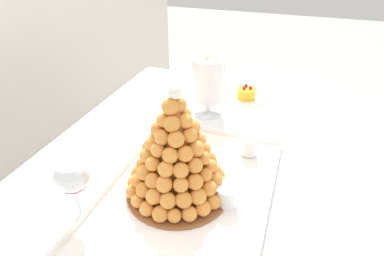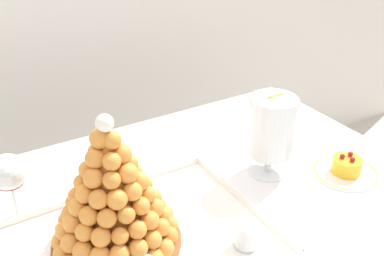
{
  "view_description": "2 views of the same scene",
  "coord_description": "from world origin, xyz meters",
  "px_view_note": "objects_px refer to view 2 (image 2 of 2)",
  "views": [
    {
      "loc": [
        -0.74,
        -0.25,
        1.41
      ],
      "look_at": [
        0.01,
        0.0,
        0.93
      ],
      "focal_mm": 31.06,
      "sensor_mm": 36.0,
      "label": 1
    },
    {
      "loc": [
        -0.35,
        -0.7,
        1.49
      ],
      "look_at": [
        0.09,
        0.03,
        1.02
      ],
      "focal_mm": 42.16,
      "sensor_mm": 36.0,
      "label": 2
    }
  ],
  "objects_px": {
    "fruit_tart_plate": "(346,169)",
    "wine_glass": "(9,174)",
    "serving_tray": "(119,253)",
    "dessert_cup_centre": "(247,235)",
    "croquembouche": "(112,197)",
    "macaron_goblet": "(272,128)"
  },
  "relations": [
    {
      "from": "fruit_tart_plate",
      "to": "wine_glass",
      "type": "height_order",
      "value": "wine_glass"
    },
    {
      "from": "serving_tray",
      "to": "wine_glass",
      "type": "distance_m",
      "value": 0.29
    },
    {
      "from": "dessert_cup_centre",
      "to": "fruit_tart_plate",
      "type": "distance_m",
      "value": 0.4
    },
    {
      "from": "serving_tray",
      "to": "croquembouche",
      "type": "bearing_deg",
      "value": 74.27
    },
    {
      "from": "serving_tray",
      "to": "fruit_tart_plate",
      "type": "xyz_separation_m",
      "value": [
        0.64,
        -0.03,
        0.01
      ]
    },
    {
      "from": "croquembouche",
      "to": "fruit_tart_plate",
      "type": "height_order",
      "value": "croquembouche"
    },
    {
      "from": "wine_glass",
      "to": "dessert_cup_centre",
      "type": "bearing_deg",
      "value": -40.14
    },
    {
      "from": "dessert_cup_centre",
      "to": "wine_glass",
      "type": "xyz_separation_m",
      "value": [
        -0.4,
        0.33,
        0.1
      ]
    },
    {
      "from": "serving_tray",
      "to": "dessert_cup_centre",
      "type": "bearing_deg",
      "value": -26.2
    },
    {
      "from": "croquembouche",
      "to": "macaron_goblet",
      "type": "distance_m",
      "value": 0.46
    },
    {
      "from": "serving_tray",
      "to": "macaron_goblet",
      "type": "distance_m",
      "value": 0.49
    },
    {
      "from": "croquembouche",
      "to": "dessert_cup_centre",
      "type": "relative_size",
      "value": 5.42
    },
    {
      "from": "wine_glass",
      "to": "macaron_goblet",
      "type": "bearing_deg",
      "value": -12.26
    },
    {
      "from": "serving_tray",
      "to": "fruit_tart_plate",
      "type": "bearing_deg",
      "value": -3.1
    },
    {
      "from": "dessert_cup_centre",
      "to": "wine_glass",
      "type": "distance_m",
      "value": 0.53
    },
    {
      "from": "croquembouche",
      "to": "fruit_tart_plate",
      "type": "relative_size",
      "value": 1.8
    },
    {
      "from": "macaron_goblet",
      "to": "fruit_tart_plate",
      "type": "xyz_separation_m",
      "value": [
        0.17,
        -0.11,
        -0.12
      ]
    },
    {
      "from": "dessert_cup_centre",
      "to": "macaron_goblet",
      "type": "bearing_deg",
      "value": 41.8
    },
    {
      "from": "dessert_cup_centre",
      "to": "wine_glass",
      "type": "relative_size",
      "value": 0.32
    },
    {
      "from": "fruit_tart_plate",
      "to": "dessert_cup_centre",
      "type": "bearing_deg",
      "value": -167.9
    },
    {
      "from": "fruit_tart_plate",
      "to": "wine_glass",
      "type": "distance_m",
      "value": 0.84
    },
    {
      "from": "macaron_goblet",
      "to": "wine_glass",
      "type": "distance_m",
      "value": 0.63
    }
  ]
}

